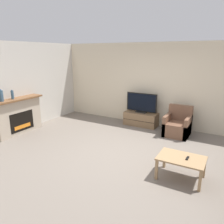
{
  "coord_description": "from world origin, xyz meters",
  "views": [
    {
      "loc": [
        2.13,
        -4.41,
        2.38
      ],
      "look_at": [
        -0.65,
        0.44,
        0.85
      ],
      "focal_mm": 35.0,
      "sensor_mm": 36.0,
      "label": 1
    }
  ],
  "objects_px": {
    "armchair": "(178,126)",
    "remote": "(187,158)",
    "coffee_table": "(181,160)",
    "fireplace": "(18,116)",
    "mantel_vase_left": "(1,96)",
    "tv_stand": "(141,119)",
    "tv": "(141,104)",
    "mantel_vase_centre_left": "(12,95)"
  },
  "relations": [
    {
      "from": "mantel_vase_left",
      "to": "coffee_table",
      "type": "distance_m",
      "value": 4.92
    },
    {
      "from": "remote",
      "to": "tv",
      "type": "bearing_deg",
      "value": 129.33
    },
    {
      "from": "fireplace",
      "to": "coffee_table",
      "type": "bearing_deg",
      "value": -1.25
    },
    {
      "from": "fireplace",
      "to": "tv",
      "type": "distance_m",
      "value": 3.87
    },
    {
      "from": "fireplace",
      "to": "armchair",
      "type": "height_order",
      "value": "fireplace"
    },
    {
      "from": "armchair",
      "to": "remote",
      "type": "distance_m",
      "value": 2.43
    },
    {
      "from": "tv_stand",
      "to": "mantel_vase_left",
      "type": "bearing_deg",
      "value": -134.41
    },
    {
      "from": "tv",
      "to": "remote",
      "type": "relative_size",
      "value": 6.9
    },
    {
      "from": "mantel_vase_centre_left",
      "to": "coffee_table",
      "type": "bearing_deg",
      "value": 0.15
    },
    {
      "from": "tv",
      "to": "armchair",
      "type": "xyz_separation_m",
      "value": [
        1.28,
        -0.29,
        -0.47
      ]
    },
    {
      "from": "armchair",
      "to": "remote",
      "type": "relative_size",
      "value": 5.69
    },
    {
      "from": "mantel_vase_centre_left",
      "to": "tv_stand",
      "type": "height_order",
      "value": "mantel_vase_centre_left"
    },
    {
      "from": "mantel_vase_left",
      "to": "mantel_vase_centre_left",
      "type": "relative_size",
      "value": 1.26
    },
    {
      "from": "mantel_vase_left",
      "to": "coffee_table",
      "type": "bearing_deg",
      "value": 4.34
    },
    {
      "from": "tv_stand",
      "to": "tv",
      "type": "height_order",
      "value": "tv"
    },
    {
      "from": "mantel_vase_centre_left",
      "to": "coffee_table",
      "type": "distance_m",
      "value": 4.9
    },
    {
      "from": "fireplace",
      "to": "mantel_vase_left",
      "type": "height_order",
      "value": "mantel_vase_left"
    },
    {
      "from": "mantel_vase_left",
      "to": "tv",
      "type": "height_order",
      "value": "mantel_vase_left"
    },
    {
      "from": "mantel_vase_left",
      "to": "fireplace",
      "type": "bearing_deg",
      "value": 92.03
    },
    {
      "from": "fireplace",
      "to": "tv",
      "type": "height_order",
      "value": "tv"
    },
    {
      "from": "tv_stand",
      "to": "tv",
      "type": "distance_m",
      "value": 0.53
    },
    {
      "from": "armchair",
      "to": "remote",
      "type": "xyz_separation_m",
      "value": [
        0.73,
        -2.32,
        0.17
      ]
    },
    {
      "from": "mantel_vase_left",
      "to": "armchair",
      "type": "distance_m",
      "value": 5.08
    },
    {
      "from": "armchair",
      "to": "remote",
      "type": "bearing_deg",
      "value": -72.49
    },
    {
      "from": "fireplace",
      "to": "armchair",
      "type": "xyz_separation_m",
      "value": [
        4.22,
        2.22,
        -0.27
      ]
    },
    {
      "from": "fireplace",
      "to": "mantel_vase_left",
      "type": "relative_size",
      "value": 4.6
    },
    {
      "from": "mantel_vase_left",
      "to": "tv_stand",
      "type": "distance_m",
      "value": 4.3
    },
    {
      "from": "coffee_table",
      "to": "tv",
      "type": "bearing_deg",
      "value": 126.13
    },
    {
      "from": "coffee_table",
      "to": "remote",
      "type": "height_order",
      "value": "remote"
    },
    {
      "from": "fireplace",
      "to": "coffee_table",
      "type": "xyz_separation_m",
      "value": [
        4.84,
        -0.11,
        -0.17
      ]
    },
    {
      "from": "fireplace",
      "to": "tv_stand",
      "type": "bearing_deg",
      "value": 40.51
    },
    {
      "from": "fireplace",
      "to": "tv",
      "type": "bearing_deg",
      "value": 40.49
    },
    {
      "from": "tv_stand",
      "to": "mantel_vase_centre_left",
      "type": "bearing_deg",
      "value": -138.02
    },
    {
      "from": "mantel_vase_centre_left",
      "to": "coffee_table",
      "type": "relative_size",
      "value": 0.31
    },
    {
      "from": "remote",
      "to": "tv_stand",
      "type": "bearing_deg",
      "value": 129.3
    },
    {
      "from": "fireplace",
      "to": "coffee_table",
      "type": "height_order",
      "value": "fireplace"
    },
    {
      "from": "armchair",
      "to": "coffee_table",
      "type": "relative_size",
      "value": 0.99
    },
    {
      "from": "tv_stand",
      "to": "coffee_table",
      "type": "height_order",
      "value": "tv_stand"
    },
    {
      "from": "mantel_vase_left",
      "to": "armchair",
      "type": "bearing_deg",
      "value": 32.65
    },
    {
      "from": "mantel_vase_centre_left",
      "to": "coffee_table",
      "type": "height_order",
      "value": "mantel_vase_centre_left"
    },
    {
      "from": "mantel_vase_centre_left",
      "to": "remote",
      "type": "xyz_separation_m",
      "value": [
        4.93,
        0.02,
        -0.76
      ]
    },
    {
      "from": "mantel_vase_centre_left",
      "to": "tv_stand",
      "type": "distance_m",
      "value": 4.05
    }
  ]
}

